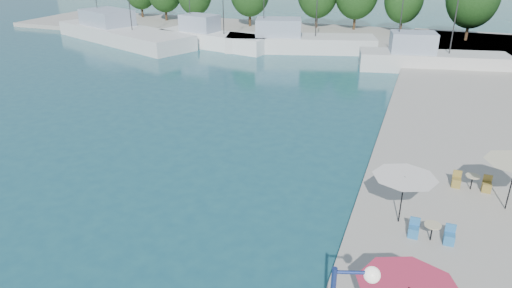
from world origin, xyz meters
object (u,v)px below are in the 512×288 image
at_px(umbrella_white, 404,182).
at_px(trawler_03, 296,42).
at_px(trawler_01, 120,33).
at_px(trawler_02, 212,38).
at_px(trawler_04, 429,60).

bearing_deg(umbrella_white, trawler_03, 112.89).
relative_size(trawler_01, trawler_02, 1.53).
xyz_separation_m(trawler_01, trawler_04, (38.75, -1.70, 0.00)).
distance_m(trawler_01, trawler_03, 23.68).
bearing_deg(trawler_04, trawler_01, 166.23).
height_order(trawler_02, trawler_04, same).
bearing_deg(trawler_03, trawler_01, 169.59).
relative_size(trawler_04, umbrella_white, 5.45).
distance_m(trawler_02, umbrella_white, 42.02).
bearing_deg(trawler_04, trawler_02, 163.00).
bearing_deg(umbrella_white, trawler_01, 139.60).
relative_size(trawler_01, trawler_03, 1.29).
distance_m(trawler_01, umbrella_white, 50.34).
bearing_deg(umbrella_white, trawler_02, 127.07).
height_order(trawler_01, trawler_03, same).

